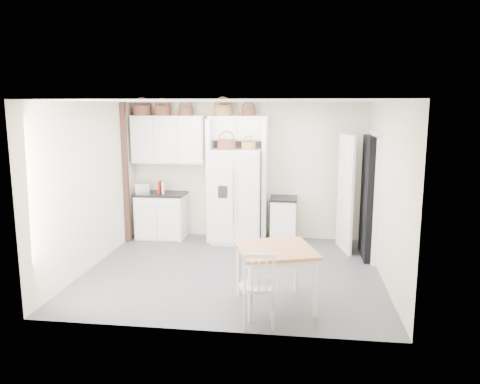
# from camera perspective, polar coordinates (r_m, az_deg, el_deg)

# --- Properties ---
(floor) EXTENTS (4.50, 4.50, 0.00)m
(floor) POSITION_cam_1_polar(r_m,az_deg,el_deg) (7.39, -0.88, -9.57)
(floor) COLOR #424145
(floor) RESTS_ON ground
(ceiling) EXTENTS (4.50, 4.50, 0.00)m
(ceiling) POSITION_cam_1_polar(r_m,az_deg,el_deg) (6.95, -0.94, 11.03)
(ceiling) COLOR white
(ceiling) RESTS_ON wall_back
(wall_back) EXTENTS (4.50, 0.00, 4.50)m
(wall_back) POSITION_cam_1_polar(r_m,az_deg,el_deg) (9.01, 0.93, 2.60)
(wall_back) COLOR beige
(wall_back) RESTS_ON floor
(wall_left) EXTENTS (0.00, 4.00, 4.00)m
(wall_left) POSITION_cam_1_polar(r_m,az_deg,el_deg) (7.70, -17.71, 0.77)
(wall_left) COLOR beige
(wall_left) RESTS_ON floor
(wall_right) EXTENTS (0.00, 4.00, 4.00)m
(wall_right) POSITION_cam_1_polar(r_m,az_deg,el_deg) (7.09, 17.40, -0.01)
(wall_right) COLOR beige
(wall_right) RESTS_ON floor
(refrigerator) EXTENTS (0.91, 0.73, 1.75)m
(refrigerator) POSITION_cam_1_polar(r_m,az_deg,el_deg) (8.72, -0.34, -0.47)
(refrigerator) COLOR silver
(refrigerator) RESTS_ON floor
(base_cab_left) EXTENTS (0.91, 0.58, 0.84)m
(base_cab_left) POSITION_cam_1_polar(r_m,az_deg,el_deg) (9.22, -9.54, -2.92)
(base_cab_left) COLOR silver
(base_cab_left) RESTS_ON floor
(base_cab_right) EXTENTS (0.46, 0.56, 0.81)m
(base_cab_right) POSITION_cam_1_polar(r_m,az_deg,el_deg) (8.83, 5.30, -3.50)
(base_cab_right) COLOR silver
(base_cab_right) RESTS_ON floor
(dining_table) EXTENTS (1.16, 1.16, 0.77)m
(dining_table) POSITION_cam_1_polar(r_m,az_deg,el_deg) (6.06, 4.31, -10.30)
(dining_table) COLOR brown
(dining_table) RESTS_ON floor
(windsor_chair) EXTENTS (0.50, 0.47, 0.94)m
(windsor_chair) POSITION_cam_1_polar(r_m,az_deg,el_deg) (5.54, 2.29, -11.39)
(windsor_chair) COLOR silver
(windsor_chair) RESTS_ON floor
(counter_left) EXTENTS (0.95, 0.61, 0.04)m
(counter_left) POSITION_cam_1_polar(r_m,az_deg,el_deg) (9.13, -9.62, -0.22)
(counter_left) COLOR black
(counter_left) RESTS_ON base_cab_left
(counter_right) EXTENTS (0.50, 0.59, 0.04)m
(counter_right) POSITION_cam_1_polar(r_m,az_deg,el_deg) (8.74, 5.35, -0.79)
(counter_right) COLOR black
(counter_right) RESTS_ON base_cab_right
(toaster) EXTENTS (0.30, 0.23, 0.18)m
(toaster) POSITION_cam_1_polar(r_m,az_deg,el_deg) (9.19, -11.81, 0.49)
(toaster) COLOR silver
(toaster) RESTS_ON counter_left
(cookbook_red) EXTENTS (0.05, 0.17, 0.24)m
(cookbook_red) POSITION_cam_1_polar(r_m,az_deg,el_deg) (9.02, -9.75, 0.56)
(cookbook_red) COLOR maroon
(cookbook_red) RESTS_ON counter_left
(cookbook_cream) EXTENTS (0.06, 0.15, 0.22)m
(cookbook_cream) POSITION_cam_1_polar(r_m,az_deg,el_deg) (9.01, -9.36, 0.49)
(cookbook_cream) COLOR silver
(cookbook_cream) RESTS_ON counter_left
(basket_upper_a) EXTENTS (0.33, 0.33, 0.19)m
(basket_upper_a) POSITION_cam_1_polar(r_m,az_deg,el_deg) (9.21, -11.85, 9.70)
(basket_upper_a) COLOR #562D1A
(basket_upper_a) RESTS_ON upper_cabinet
(basket_upper_b) EXTENTS (0.31, 0.31, 0.18)m
(basket_upper_b) POSITION_cam_1_polar(r_m,az_deg,el_deg) (9.09, -9.46, 9.75)
(basket_upper_b) COLOR #562D1A
(basket_upper_b) RESTS_ON upper_cabinet
(basket_upper_c) EXTENTS (0.27, 0.27, 0.16)m
(basket_upper_c) POSITION_cam_1_polar(r_m,az_deg,el_deg) (8.97, -6.61, 9.73)
(basket_upper_c) COLOR #562D1A
(basket_upper_c) RESTS_ON upper_cabinet
(basket_bridge_a) EXTENTS (0.34, 0.34, 0.19)m
(basket_bridge_a) POSITION_cam_1_polar(r_m,az_deg,el_deg) (8.82, -2.09, 9.90)
(basket_bridge_a) COLOR brown
(basket_bridge_a) RESTS_ON bridge_cabinet
(basket_bridge_b) EXTENTS (0.25, 0.25, 0.14)m
(basket_bridge_b) POSITION_cam_1_polar(r_m,az_deg,el_deg) (8.76, 1.04, 9.74)
(basket_bridge_b) COLOR #562D1A
(basket_bridge_b) RESTS_ON bridge_cabinet
(basket_fridge_a) EXTENTS (0.34, 0.34, 0.18)m
(basket_fridge_a) POSITION_cam_1_polar(r_m,az_deg,el_deg) (8.52, -1.64, 5.83)
(basket_fridge_a) COLOR #562D1A
(basket_fridge_a) RESTS_ON refrigerator
(basket_fridge_b) EXTENTS (0.25, 0.25, 0.13)m
(basket_fridge_b) POSITION_cam_1_polar(r_m,az_deg,el_deg) (8.47, 1.03, 5.65)
(basket_fridge_b) COLOR brown
(basket_fridge_b) RESTS_ON refrigerator
(upper_cabinet) EXTENTS (1.40, 0.34, 0.90)m
(upper_cabinet) POSITION_cam_1_polar(r_m,az_deg,el_deg) (9.08, -8.69, 6.35)
(upper_cabinet) COLOR silver
(upper_cabinet) RESTS_ON wall_back
(bridge_cabinet) EXTENTS (1.12, 0.34, 0.45)m
(bridge_cabinet) POSITION_cam_1_polar(r_m,az_deg,el_deg) (8.79, -0.16, 7.81)
(bridge_cabinet) COLOR silver
(bridge_cabinet) RESTS_ON wall_back
(fridge_panel_left) EXTENTS (0.08, 0.60, 2.30)m
(fridge_panel_left) POSITION_cam_1_polar(r_m,az_deg,el_deg) (8.84, -3.55, 1.45)
(fridge_panel_left) COLOR silver
(fridge_panel_left) RESTS_ON floor
(fridge_panel_right) EXTENTS (0.08, 0.60, 2.30)m
(fridge_panel_right) POSITION_cam_1_polar(r_m,az_deg,el_deg) (8.70, 3.06, 1.31)
(fridge_panel_right) COLOR silver
(fridge_panel_right) RESTS_ON floor
(trim_post) EXTENTS (0.09, 0.09, 2.60)m
(trim_post) POSITION_cam_1_polar(r_m,az_deg,el_deg) (8.91, -13.77, 2.21)
(trim_post) COLOR black
(trim_post) RESTS_ON floor
(doorway_void) EXTENTS (0.18, 0.85, 2.05)m
(doorway_void) POSITION_cam_1_polar(r_m,az_deg,el_deg) (8.10, 15.47, -0.64)
(doorway_void) COLOR black
(doorway_void) RESTS_ON floor
(door_slab) EXTENTS (0.21, 0.79, 2.05)m
(door_slab) POSITION_cam_1_polar(r_m,az_deg,el_deg) (8.38, 12.72, -0.16)
(door_slab) COLOR white
(door_slab) RESTS_ON floor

